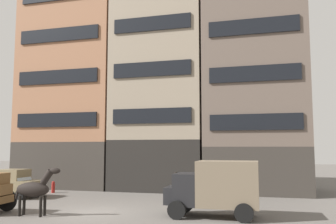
{
  "coord_description": "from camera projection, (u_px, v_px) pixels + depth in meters",
  "views": [
    {
      "loc": [
        8.35,
        -16.86,
        3.23
      ],
      "look_at": [
        3.25,
        2.28,
        5.23
      ],
      "focal_mm": 38.19,
      "sensor_mm": 36.0,
      "label": 1
    }
  ],
  "objects": [
    {
      "name": "ground_plane",
      "position": [
        94.0,
        212.0,
        18.02
      ],
      "size": [
        120.0,
        120.0,
        0.0
      ],
      "primitive_type": "plane",
      "color": "#605B56"
    },
    {
      "name": "fire_hydrant_curbside",
      "position": [
        53.0,
        187.0,
        25.87
      ],
      "size": [
        0.24,
        0.24,
        0.83
      ],
      "color": "maroon",
      "rests_on": "ground_plane"
    },
    {
      "name": "sedan_dark",
      "position": [
        14.0,
        183.0,
        23.52
      ],
      "size": [
        3.76,
        1.99,
        1.83
      ],
      "color": "#7A6B4C",
      "rests_on": "ground_plane"
    },
    {
      "name": "building_far_left",
      "position": [
        79.0,
        83.0,
        31.79
      ],
      "size": [
        8.79,
        7.41,
        17.99
      ],
      "color": "#38332D",
      "rests_on": "ground_plane"
    },
    {
      "name": "pedestrian_officer",
      "position": [
        176.0,
        186.0,
        21.38
      ],
      "size": [
        0.38,
        0.38,
        1.79
      ],
      "color": "black",
      "rests_on": "ground_plane"
    },
    {
      "name": "building_center_left",
      "position": [
        164.0,
        77.0,
        29.79
      ],
      "size": [
        7.63,
        7.41,
        18.24
      ],
      "color": "black",
      "rests_on": "ground_plane"
    },
    {
      "name": "delivery_truck_near",
      "position": [
        215.0,
        186.0,
        16.82
      ],
      "size": [
        4.37,
        2.16,
        2.62
      ],
      "color": "black",
      "rests_on": "ground_plane"
    },
    {
      "name": "building_center_right",
      "position": [
        255.0,
        79.0,
        27.84
      ],
      "size": [
        7.84,
        7.41,
        17.14
      ],
      "color": "#38332D",
      "rests_on": "ground_plane"
    },
    {
      "name": "draft_horse",
      "position": [
        35.0,
        189.0,
        17.14
      ],
      "size": [
        2.35,
        0.71,
        2.3
      ],
      "color": "black",
      "rests_on": "ground_plane"
    }
  ]
}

